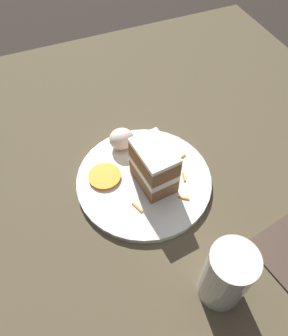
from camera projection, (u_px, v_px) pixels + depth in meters
name	position (u px, v px, depth m)	size (l,w,h in m)	color
ground_plane	(116.00, 195.00, 0.69)	(6.00, 6.00, 0.00)	black
dining_table	(115.00, 191.00, 0.68)	(1.27, 1.10, 0.03)	#4C422D
plate	(144.00, 180.00, 0.67)	(0.27, 0.27, 0.01)	silver
cake_slice	(154.00, 166.00, 0.62)	(0.07, 0.10, 0.10)	brown
cream_dollop	(121.00, 139.00, 0.70)	(0.05, 0.05, 0.05)	silver
orange_garnish	(105.00, 176.00, 0.66)	(0.07, 0.07, 0.01)	orange
carrot_shreds_scatter	(170.00, 184.00, 0.66)	(0.15, 0.11, 0.00)	orange
drinking_glass	(225.00, 278.00, 0.50)	(0.07, 0.07, 0.13)	beige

